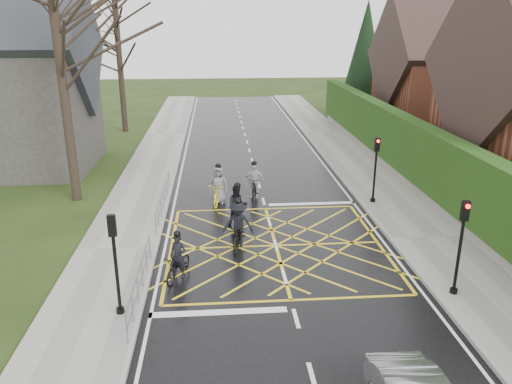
{
  "coord_description": "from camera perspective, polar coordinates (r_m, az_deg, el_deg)",
  "views": [
    {
      "loc": [
        -2.17,
        -17.4,
        8.2
      ],
      "look_at": [
        -0.55,
        2.66,
        1.3
      ],
      "focal_mm": 35.0,
      "sensor_mm": 36.0,
      "label": 1
    }
  ],
  "objects": [
    {
      "name": "traffic_light_ne",
      "position": [
        23.71,
        13.45,
        2.38
      ],
      "size": [
        0.24,
        0.31,
        3.21
      ],
      "rotation": [
        0.0,
        0.0,
        3.14
      ],
      "color": "black",
      "rests_on": "ground"
    },
    {
      "name": "road",
      "position": [
        19.36,
        2.28,
        -6.14
      ],
      "size": [
        9.0,
        80.0,
        0.01
      ],
      "primitive_type": "cube",
      "color": "black",
      "rests_on": "ground"
    },
    {
      "name": "traffic_light_sw",
      "position": [
        14.76,
        -15.71,
        -8.15
      ],
      "size": [
        0.24,
        0.31,
        3.21
      ],
      "color": "black",
      "rests_on": "ground"
    },
    {
      "name": "conifer",
      "position": [
        45.4,
        12.33,
        14.47
      ],
      "size": [
        4.6,
        4.6,
        10.0
      ],
      "color": "black",
      "rests_on": "ground"
    },
    {
      "name": "stone_wall",
      "position": [
        26.6,
        17.52,
        0.86
      ],
      "size": [
        0.5,
        38.0,
        0.7
      ],
      "primitive_type": "cube",
      "color": "slate",
      "rests_on": "ground"
    },
    {
      "name": "sidewalk_left",
      "position": [
        19.58,
        -15.54,
        -6.34
      ],
      "size": [
        3.0,
        80.0,
        0.15
      ],
      "primitive_type": "cube",
      "color": "gray",
      "rests_on": "ground"
    },
    {
      "name": "cyclist_rear",
      "position": [
        17.02,
        -8.87,
        -8.03
      ],
      "size": [
        1.19,
        1.84,
        1.7
      ],
      "rotation": [
        0.0,
        0.0,
        -0.36
      ],
      "color": "black",
      "rests_on": "ground"
    },
    {
      "name": "cyclist_back",
      "position": [
        20.81,
        -2.1,
        -2.1
      ],
      "size": [
        0.94,
        1.99,
        1.95
      ],
      "rotation": [
        0.0,
        0.0,
        0.12
      ],
      "color": "black",
      "rests_on": "ground"
    },
    {
      "name": "ground",
      "position": [
        19.36,
        2.28,
        -6.15
      ],
      "size": [
        120.0,
        120.0,
        0.0
      ],
      "primitive_type": "plane",
      "color": "black",
      "rests_on": "ground"
    },
    {
      "name": "hedge",
      "position": [
        26.14,
        17.89,
        4.51
      ],
      "size": [
        0.9,
        38.0,
        2.8
      ],
      "primitive_type": "cube",
      "color": "#19350E",
      "rests_on": "stone_wall"
    },
    {
      "name": "tree_near",
      "position": [
        24.38,
        -21.88,
        16.97
      ],
      "size": [
        9.24,
        9.24,
        11.44
      ],
      "color": "black",
      "rests_on": "ground"
    },
    {
      "name": "church",
      "position": [
        31.69,
        -26.13,
        11.12
      ],
      "size": [
        8.8,
        7.8,
        11.0
      ],
      "color": "#2D2B28",
      "rests_on": "ground"
    },
    {
      "name": "tree_far",
      "position": [
        40.05,
        -15.55,
        16.84
      ],
      "size": [
        8.4,
        8.4,
        10.4
      ],
      "color": "black",
      "rests_on": "ground"
    },
    {
      "name": "cyclist_front",
      "position": [
        24.26,
        -0.2,
        0.89
      ],
      "size": [
        1.06,
        1.92,
        1.86
      ],
      "rotation": [
        0.0,
        0.0,
        -0.18
      ],
      "color": "black",
      "rests_on": "ground"
    },
    {
      "name": "cyclist_mid",
      "position": [
        18.94,
        -2.02,
        -4.32
      ],
      "size": [
        1.29,
        2.15,
        1.99
      ],
      "rotation": [
        0.0,
        0.0,
        -0.19
      ],
      "color": "black",
      "rests_on": "ground"
    },
    {
      "name": "railing_south",
      "position": [
        15.95,
        -13.18,
        -9.35
      ],
      "size": [
        0.05,
        5.04,
        1.03
      ],
      "color": "slate",
      "rests_on": "ground"
    },
    {
      "name": "sidewalk_right",
      "position": [
        20.87,
        18.93,
        -5.08
      ],
      "size": [
        3.0,
        80.0,
        0.15
      ],
      "primitive_type": "cube",
      "color": "gray",
      "rests_on": "ground"
    },
    {
      "name": "cyclist_lead",
      "position": [
        23.57,
        -4.27,
        0.26
      ],
      "size": [
        1.09,
        2.11,
        1.95
      ],
      "rotation": [
        0.0,
        0.0,
        -0.2
      ],
      "color": "yellow",
      "rests_on": "ground"
    },
    {
      "name": "railing_north",
      "position": [
        22.78,
        -10.6,
        -0.4
      ],
      "size": [
        0.05,
        6.04,
        1.03
      ],
      "color": "slate",
      "rests_on": "ground"
    },
    {
      "name": "house_far",
      "position": [
        39.43,
        21.32,
        12.09
      ],
      "size": [
        9.8,
        8.8,
        10.3
      ],
      "color": "brown",
      "rests_on": "ground"
    },
    {
      "name": "tree_mid",
      "position": [
        32.36,
        -19.69,
        18.66
      ],
      "size": [
        10.08,
        10.08,
        12.48
      ],
      "color": "black",
      "rests_on": "ground"
    },
    {
      "name": "traffic_light_se",
      "position": [
        16.43,
        22.26,
        -6.05
      ],
      "size": [
        0.24,
        0.31,
        3.21
      ],
      "rotation": [
        0.0,
        0.0,
        3.14
      ],
      "color": "black",
      "rests_on": "ground"
    }
  ]
}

